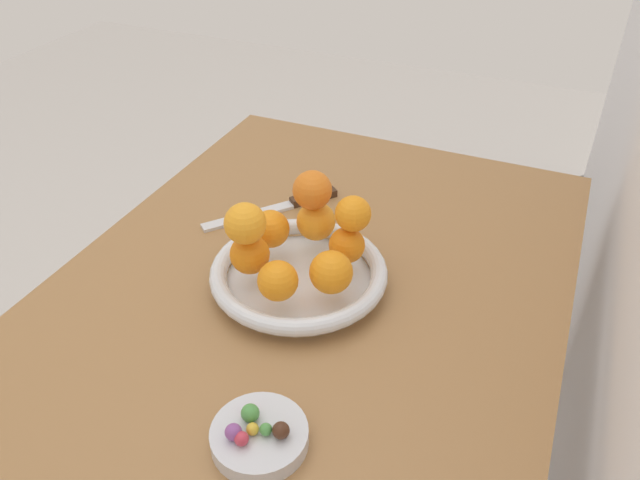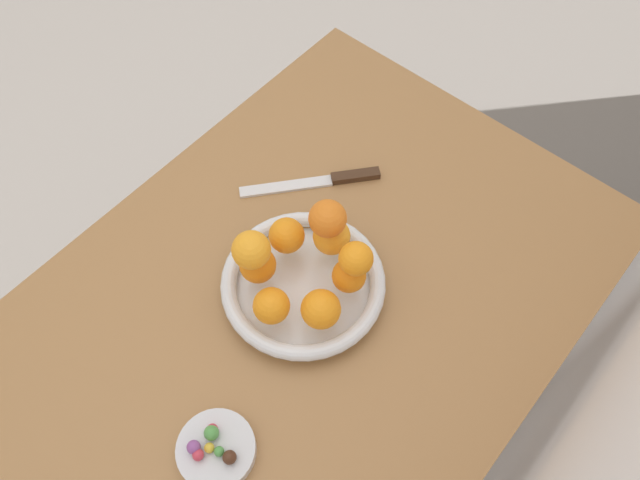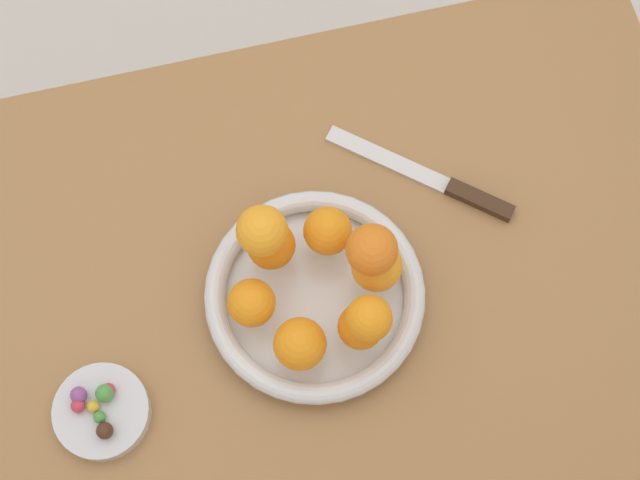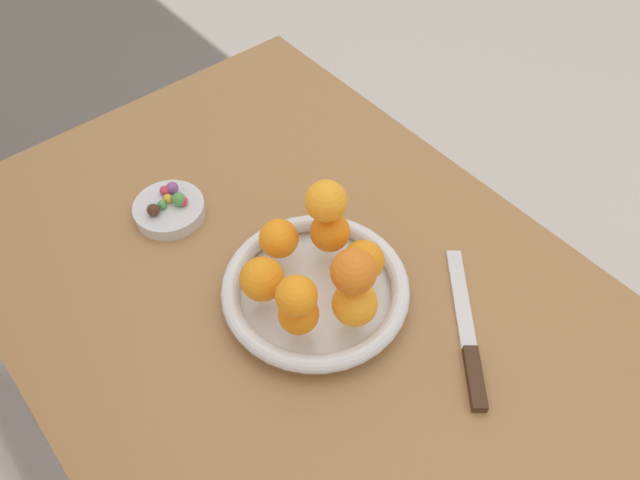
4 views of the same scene
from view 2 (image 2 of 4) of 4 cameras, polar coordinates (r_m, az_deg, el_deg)
name	(u,v)px [view 2 (image 2 of 4)]	position (r m, az deg, el deg)	size (l,w,h in m)	color
ground_plane	(307,422)	(1.73, -1.22, -16.28)	(6.00, 6.00, 0.00)	slate
dining_table	(300,325)	(1.11, -1.84, -7.82)	(1.10, 0.76, 0.74)	#9E7042
fruit_bowl	(303,284)	(1.02, -1.55, -4.01)	(0.27, 0.27, 0.04)	silver
candy_dish	(216,450)	(0.95, -9.45, -18.39)	(0.11, 0.11, 0.02)	silver
orange_0	(321,309)	(0.95, 0.07, -6.34)	(0.06, 0.06, 0.06)	orange
orange_1	(349,276)	(0.98, 2.67, -3.28)	(0.05, 0.05, 0.05)	orange
orange_2	(332,236)	(1.01, 1.06, 0.35)	(0.06, 0.06, 0.06)	orange
orange_3	(287,236)	(1.01, -3.06, 0.41)	(0.06, 0.06, 0.06)	orange
orange_4	(258,265)	(0.99, -5.71, -2.28)	(0.06, 0.06, 0.06)	orange
orange_5	(271,306)	(0.95, -4.47, -6.01)	(0.06, 0.06, 0.06)	orange
orange_6	(251,250)	(0.93, -6.30, -0.91)	(0.06, 0.06, 0.06)	orange
orange_7	(356,259)	(0.93, 3.30, -1.72)	(0.05, 0.05, 0.05)	orange
orange_8	(328,219)	(0.95, 0.70, 1.97)	(0.06, 0.06, 0.06)	orange
candy_ball_0	(229,457)	(0.93, -8.28, -19.06)	(0.02, 0.02, 0.02)	#472819
candy_ball_1	(194,447)	(0.94, -11.48, -18.07)	(0.02, 0.02, 0.02)	#8C4C99
candy_ball_2	(198,455)	(0.94, -11.09, -18.73)	(0.02, 0.02, 0.02)	#C6384C
candy_ball_3	(212,429)	(0.94, -9.82, -16.69)	(0.02, 0.02, 0.02)	#C6384C
candy_ball_4	(209,448)	(0.94, -10.09, -18.20)	(0.01, 0.01, 0.01)	gold
candy_ball_5	(211,433)	(0.94, -9.90, -16.98)	(0.02, 0.02, 0.02)	#4C9947
candy_ball_6	(219,451)	(0.93, -9.21, -18.54)	(0.01, 0.01, 0.01)	#4C9947
knife	(323,181)	(1.15, 0.26, 5.43)	(0.21, 0.18, 0.01)	#3F2819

